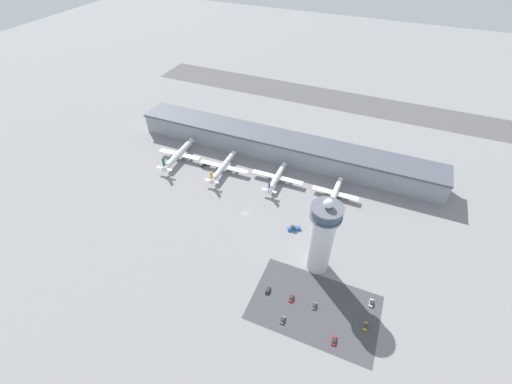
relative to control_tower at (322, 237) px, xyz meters
The scene contains 19 objects.
ground_plane 63.80m from the control_tower, 157.67° to the left, with size 1000.00×1000.00×0.00m, color gray.
terminal_building 108.33m from the control_tower, 120.49° to the left, with size 240.91×25.00×17.66m.
runway_strip 215.45m from the control_tower, 104.72° to the left, with size 361.37×44.00×0.01m, color #515154.
control_tower is the anchor object (origin of this frame).
parking_lot_surface 36.22m from the control_tower, 76.58° to the right, with size 64.00×40.00×0.01m, color #424247.
airplane_gate_alpha 141.03m from the control_tower, 155.87° to the left, with size 34.60×42.29×14.43m.
airplane_gate_bravo 106.83m from the control_tower, 147.21° to the left, with size 38.61×39.23×12.84m.
airplane_gate_charlie 79.61m from the control_tower, 127.46° to the left, with size 38.63×34.22×12.36m.
airplane_gate_delta 64.19m from the control_tower, 93.92° to the left, with size 32.30×33.40×11.90m.
service_truck_catering 37.82m from the control_tower, 134.32° to the left, with size 8.07×6.07×2.92m.
service_truck_fuel 121.93m from the control_tower, 151.04° to the left, with size 6.78×7.55×3.16m.
service_truck_baggage 42.56m from the control_tower, 87.09° to the left, with size 2.41×6.06×2.45m.
car_red_hatchback 40.65m from the control_tower, 126.28° to the right, with size 1.83×4.45×1.36m.
car_navy_sedan 42.14m from the control_tower, 20.69° to the right, with size 1.91×4.56×1.58m.
car_black_suv 46.14m from the control_tower, 99.69° to the right, with size 2.05×4.22×1.44m.
car_silver_sedan 47.64m from the control_tower, 39.57° to the right, with size 1.94×4.31×1.52m.
car_green_van 49.70m from the control_tower, 63.90° to the right, with size 2.11×4.85×1.44m.
car_maroon_suv 35.37m from the control_tower, 77.23° to the right, with size 1.80×4.14×1.46m.
car_blue_compact 35.84m from the control_tower, 104.10° to the right, with size 2.05×4.23×1.50m.
Camera 1 is at (68.77, -144.16, 159.80)m, focal length 24.00 mm.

